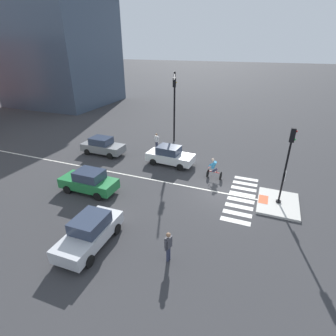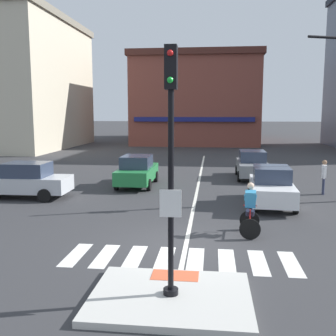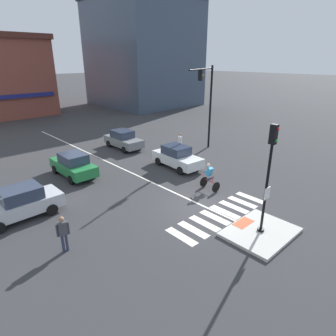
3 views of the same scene
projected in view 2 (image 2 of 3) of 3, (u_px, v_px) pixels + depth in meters
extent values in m
plane|color=#333335|center=(183.00, 245.00, 11.72)|extent=(300.00, 300.00, 0.00)
cube|color=beige|center=(171.00, 297.00, 8.26)|extent=(3.36, 2.58, 0.15)
cube|color=#DB5B38|center=(175.00, 275.00, 9.17)|extent=(1.10, 0.60, 0.01)
cylinder|color=black|center=(171.00, 291.00, 8.24)|extent=(0.32, 0.32, 0.12)
cylinder|color=black|center=(171.00, 193.00, 7.94)|extent=(0.12, 0.12, 4.11)
cube|color=white|center=(170.00, 203.00, 7.89)|extent=(0.44, 0.03, 0.56)
cube|color=black|center=(171.00, 67.00, 7.59)|extent=(0.24, 0.28, 0.84)
sphere|color=red|center=(170.00, 53.00, 7.39)|extent=(0.12, 0.12, 0.12)
sphere|color=green|center=(170.00, 80.00, 7.46)|extent=(0.12, 0.12, 0.12)
cube|color=silver|center=(76.00, 255.00, 10.92)|extent=(0.44, 1.80, 0.01)
cube|color=silver|center=(105.00, 256.00, 10.83)|extent=(0.44, 1.80, 0.01)
cube|color=silver|center=(135.00, 257.00, 10.73)|extent=(0.44, 1.80, 0.01)
cube|color=silver|center=(165.00, 258.00, 10.64)|extent=(0.44, 1.80, 0.01)
cube|color=silver|center=(195.00, 260.00, 10.55)|extent=(0.44, 1.80, 0.01)
cube|color=silver|center=(227.00, 261.00, 10.45)|extent=(0.44, 1.80, 0.01)
cube|color=silver|center=(258.00, 262.00, 10.36)|extent=(0.44, 1.80, 0.01)
cube|color=silver|center=(291.00, 264.00, 10.27)|extent=(0.44, 1.80, 0.01)
cube|color=silver|center=(198.00, 184.00, 21.54)|extent=(0.14, 28.00, 0.01)
cube|color=beige|center=(3.00, 87.00, 43.06)|extent=(15.02, 17.49, 13.22)
cube|color=brown|center=(198.00, 103.00, 53.70)|extent=(14.83, 21.37, 10.10)
cube|color=#49241E|center=(198.00, 63.00, 52.93)|extent=(15.27, 22.01, 0.70)
cube|color=navy|center=(194.00, 119.00, 43.32)|extent=(13.34, 0.30, 0.50)
cube|color=white|center=(271.00, 190.00, 16.61)|extent=(1.94, 4.19, 0.70)
cube|color=#2D384C|center=(272.00, 174.00, 16.66)|extent=(1.59, 1.98, 0.64)
cylinder|color=black|center=(296.00, 206.00, 15.28)|extent=(0.22, 0.61, 0.60)
cylinder|color=black|center=(252.00, 204.00, 15.56)|extent=(0.22, 0.61, 0.60)
cylinder|color=black|center=(288.00, 193.00, 17.76)|extent=(0.22, 0.61, 0.60)
cylinder|color=black|center=(250.00, 192.00, 18.04)|extent=(0.22, 0.61, 0.60)
cube|color=#237A3D|center=(137.00, 174.00, 21.02)|extent=(1.71, 4.11, 0.70)
cube|color=#2D384C|center=(137.00, 162.00, 20.78)|extent=(1.49, 1.90, 0.64)
cylinder|color=black|center=(127.00, 176.00, 22.41)|extent=(0.18, 0.60, 0.60)
cylinder|color=black|center=(156.00, 177.00, 22.23)|extent=(0.18, 0.60, 0.60)
cylinder|color=black|center=(117.00, 184.00, 19.91)|extent=(0.18, 0.60, 0.60)
cylinder|color=black|center=(149.00, 185.00, 19.73)|extent=(0.18, 0.60, 0.60)
cube|color=slate|center=(252.00, 167.00, 23.36)|extent=(1.75, 4.12, 0.70)
cube|color=#2D384C|center=(252.00, 156.00, 23.41)|extent=(1.50, 1.92, 0.64)
cylinder|color=black|center=(269.00, 177.00, 22.06)|extent=(0.19, 0.60, 0.60)
cylinder|color=black|center=(239.00, 176.00, 22.26)|extent=(0.19, 0.60, 0.60)
cylinder|color=black|center=(264.00, 170.00, 24.55)|extent=(0.19, 0.60, 0.60)
cylinder|color=black|center=(237.00, 170.00, 24.76)|extent=(0.19, 0.60, 0.60)
cube|color=silver|center=(25.00, 184.00, 18.09)|extent=(4.13, 1.77, 0.70)
cube|color=#2D384C|center=(27.00, 169.00, 17.98)|extent=(1.92, 1.51, 0.64)
cylinder|color=black|center=(8.00, 187.00, 19.08)|extent=(0.60, 0.19, 0.60)
cylinder|color=black|center=(44.00, 196.00, 17.20)|extent=(0.60, 0.19, 0.60)
cylinder|color=black|center=(59.00, 188.00, 18.84)|extent=(0.60, 0.19, 0.60)
cylinder|color=black|center=(249.00, 220.00, 13.19)|extent=(0.66, 0.09, 0.66)
cylinder|color=black|center=(250.00, 229.00, 12.17)|extent=(0.66, 0.09, 0.66)
cylinder|color=#B21E1E|center=(250.00, 218.00, 12.65)|extent=(0.12, 0.89, 0.05)
cylinder|color=#B21E1E|center=(250.00, 214.00, 12.45)|extent=(0.04, 0.04, 0.30)
cylinder|color=#B21E1E|center=(250.00, 205.00, 13.07)|extent=(0.44, 0.07, 0.04)
cylinder|color=#2D334C|center=(248.00, 213.00, 12.62)|extent=(0.15, 0.40, 0.33)
cylinder|color=#2D334C|center=(253.00, 213.00, 12.59)|extent=(0.15, 0.40, 0.33)
cube|color=#338CBF|center=(250.00, 199.00, 12.64)|extent=(0.37, 0.41, 0.60)
sphere|color=beige|center=(251.00, 186.00, 12.70)|extent=(0.22, 0.22, 0.22)
cylinder|color=#338CBF|center=(245.00, 198.00, 12.84)|extent=(0.11, 0.46, 0.31)
cylinder|color=#338CBF|center=(255.00, 198.00, 12.78)|extent=(0.11, 0.46, 0.31)
cylinder|color=#2D334C|center=(323.00, 186.00, 18.90)|extent=(0.12, 0.12, 0.82)
cylinder|color=#2D334C|center=(323.00, 186.00, 18.75)|extent=(0.12, 0.12, 0.82)
cube|color=silver|center=(324.00, 171.00, 18.73)|extent=(0.30, 0.40, 0.60)
cylinder|color=silver|center=(324.00, 172.00, 18.94)|extent=(0.09, 0.09, 0.56)
cylinder|color=silver|center=(324.00, 173.00, 18.52)|extent=(0.09, 0.09, 0.56)
sphere|color=#936B4C|center=(325.00, 162.00, 18.66)|extent=(0.22, 0.22, 0.22)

